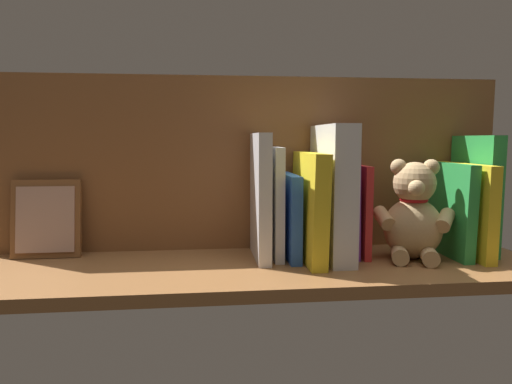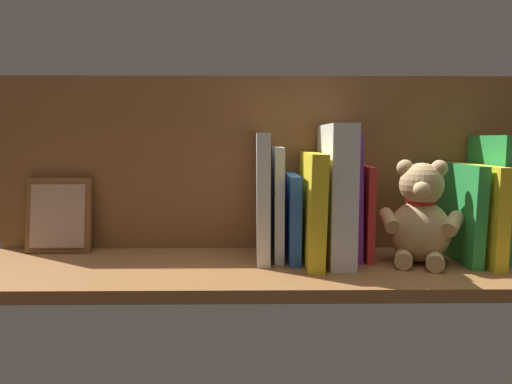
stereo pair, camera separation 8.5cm
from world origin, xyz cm
name	(u,v)px [view 1 (the left image)]	position (x,y,z in cm)	size (l,w,h in cm)	color
ground_plane	(256,269)	(0.00, 0.00, -1.10)	(107.99, 31.17, 2.20)	brown
shelf_back_panel	(249,163)	(0.00, -13.33, 18.01)	(107.99, 1.50, 36.03)	brown
book_0	(475,194)	(-45.72, -4.73, 11.91)	(2.78, 14.91, 23.83)	green
book_1	(465,209)	(-42.29, -2.44, 9.15)	(2.34, 19.49, 18.29)	yellow
book_2	(448,209)	(-39.17, -3.24, 9.20)	(2.14, 17.88, 18.39)	green
teddy_bear	(413,215)	(-30.70, -0.51, 8.51)	(14.81, 14.71, 19.33)	tan
book_3	(358,210)	(-21.18, -5.35, 9.00)	(1.36, 13.66, 18.00)	red
book_4	(347,195)	(-19.00, -5.57, 11.98)	(1.25, 13.22, 23.97)	purple
dictionary_thick_white	(332,192)	(-15.18, -2.73, 12.91)	(4.63, 18.71, 25.83)	white
book_5	(309,206)	(-10.52, -2.24, 10.28)	(2.94, 19.89, 20.56)	yellow
book_6	(290,216)	(-7.13, -4.51, 8.17)	(2.08, 15.35, 16.35)	blue
book_7	(275,202)	(-4.33, -5.37, 10.80)	(1.77, 13.62, 21.60)	silver
book_8	(260,196)	(-1.35, -4.43, 12.13)	(2.43, 15.51, 24.26)	silver
picture_frame_leaning	(46,219)	(40.30, -9.87, 7.55)	(13.08, 4.04, 15.33)	brown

